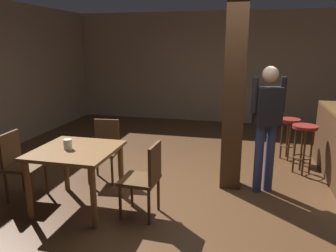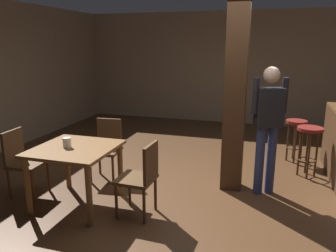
{
  "view_description": "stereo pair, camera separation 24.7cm",
  "coord_description": "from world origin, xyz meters",
  "views": [
    {
      "loc": [
        0.53,
        -4.08,
        1.99
      ],
      "look_at": [
        -0.48,
        0.12,
        0.91
      ],
      "focal_mm": 35.0,
      "sensor_mm": 36.0,
      "label": 1
    },
    {
      "loc": [
        0.77,
        -4.01,
        1.99
      ],
      "look_at": [
        -0.48,
        0.12,
        0.91
      ],
      "focal_mm": 35.0,
      "sensor_mm": 36.0,
      "label": 2
    }
  ],
  "objects": [
    {
      "name": "chair_east",
      "position": [
        -0.55,
        -0.7,
        0.51
      ],
      "size": [
        0.44,
        0.44,
        0.89
      ],
      "color": "#4C3319",
      "rests_on": "ground_plane"
    },
    {
      "name": "dining_table",
      "position": [
        -1.44,
        -0.68,
        0.64
      ],
      "size": [
        0.95,
        0.95,
        0.76
      ],
      "color": "brown",
      "rests_on": "ground_plane"
    },
    {
      "name": "napkin_cup",
      "position": [
        -1.52,
        -0.71,
        0.83
      ],
      "size": [
        0.1,
        0.1,
        0.12
      ],
      "primitive_type": "cylinder",
      "color": "silver",
      "rests_on": "dining_table"
    },
    {
      "name": "chair_north",
      "position": [
        -1.47,
        0.22,
        0.51
      ],
      "size": [
        0.46,
        0.46,
        0.89
      ],
      "color": "#4C3319",
      "rests_on": "ground_plane"
    },
    {
      "name": "bar_stool_near",
      "position": [
        1.44,
        1.16,
        0.59
      ],
      "size": [
        0.38,
        0.38,
        0.78
      ],
      "color": "maroon",
      "rests_on": "ground_plane"
    },
    {
      "name": "standing_person",
      "position": [
        0.82,
        0.35,
        1.0
      ],
      "size": [
        0.46,
        0.32,
        1.72
      ],
      "color": "black",
      "rests_on": "ground_plane"
    },
    {
      "name": "ground_plane",
      "position": [
        0.0,
        0.0,
        0.0
      ],
      "size": [
        10.8,
        10.8,
        0.0
      ],
      "primitive_type": "plane",
      "color": "#4C301C"
    },
    {
      "name": "wall_back",
      "position": [
        0.0,
        4.5,
        1.4
      ],
      "size": [
        8.0,
        0.1,
        2.8
      ],
      "primitive_type": "cube",
      "color": "gray",
      "rests_on": "ground_plane"
    },
    {
      "name": "bar_stool_mid",
      "position": [
        1.3,
        1.81,
        0.55
      ],
      "size": [
        0.35,
        0.35,
        0.73
      ],
      "color": "maroon",
      "rests_on": "ground_plane"
    },
    {
      "name": "pillar",
      "position": [
        0.37,
        0.42,
        1.4
      ],
      "size": [
        0.28,
        0.28,
        2.8
      ],
      "primitive_type": "cube",
      "color": "#422816",
      "rests_on": "ground_plane"
    },
    {
      "name": "chair_west",
      "position": [
        -2.27,
        -0.65,
        0.51
      ],
      "size": [
        0.44,
        0.44,
        0.89
      ],
      "color": "#4C3319",
      "rests_on": "ground_plane"
    }
  ]
}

